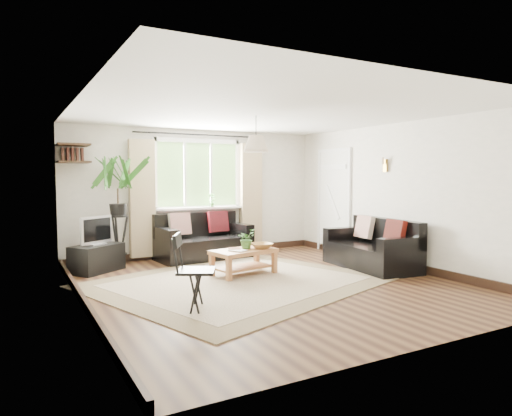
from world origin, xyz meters
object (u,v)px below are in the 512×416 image
tv_stand (97,258)px  sofa_right (371,245)px  sofa_back (204,237)px  folding_chair (196,272)px  palm_stand (118,211)px  coffee_table (244,262)px

tv_stand → sofa_right: bearing=-60.3°
sofa_back → folding_chair: bearing=-119.0°
sofa_back → palm_stand: 1.61m
palm_stand → folding_chair: (0.22, -3.03, -0.50)m
tv_stand → sofa_back: bearing=-28.0°
sofa_back → sofa_right: (2.10, -2.11, -0.01)m
sofa_back → coffee_table: bearing=-95.2°
sofa_right → tv_stand: (-4.03, 1.87, -0.17)m
tv_stand → folding_chair: 2.80m
coffee_table → tv_stand: size_ratio=1.21×
tv_stand → folding_chair: bearing=-112.5°
sofa_back → tv_stand: size_ratio=2.09×
folding_chair → sofa_right: bearing=-48.0°
sofa_back → folding_chair: 3.24m
folding_chair → tv_stand: bearing=40.9°
sofa_right → coffee_table: (-2.10, 0.52, -0.19)m
sofa_back → coffee_table: 1.61m
sofa_back → tv_stand: bearing=-178.0°
coffee_table → sofa_back: bearing=90.2°
sofa_right → palm_stand: bearing=-116.2°
sofa_back → sofa_right: sofa_back is taller
sofa_right → palm_stand: 4.25m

